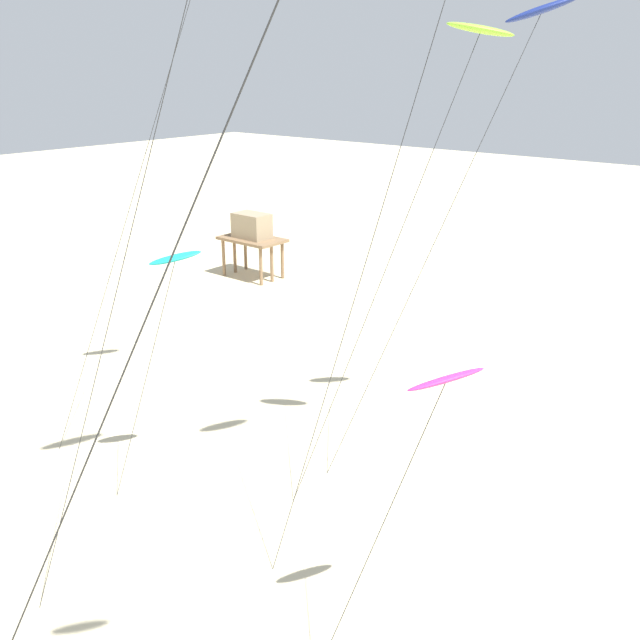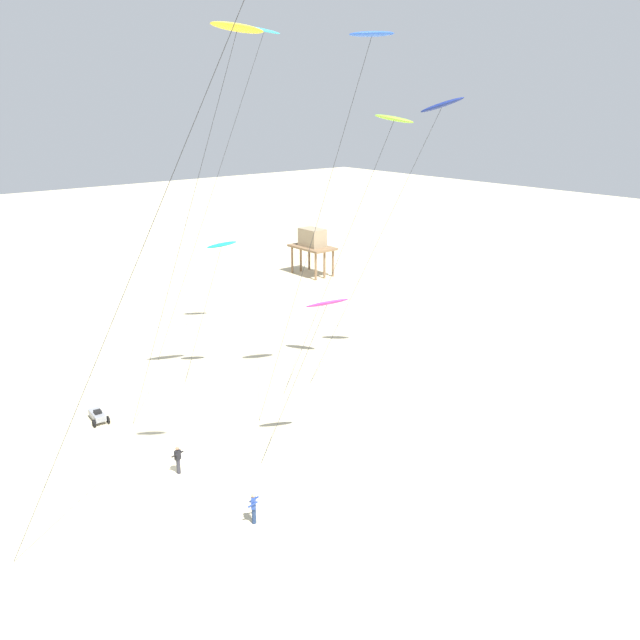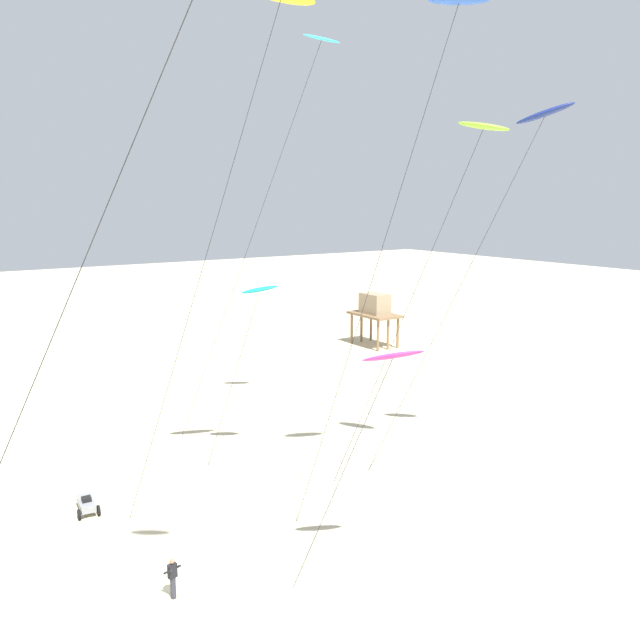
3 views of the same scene
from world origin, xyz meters
name	(u,v)px [view 3 (image 3 of 3)]	position (x,y,z in m)	size (l,w,h in m)	color
ground_plane	(159,577)	(0.00, 0.00, 0.00)	(260.00, 260.00, 0.00)	beige
kite_cyan	(317,50)	(-9.70, 14.38, 24.04)	(5.92, 8.89, 25.05)	#33BFE0
kite_navy	(544,117)	(1.65, 20.83, 19.53)	(6.31, 8.62, 20.34)	navy
kite_yellow	(279,1)	(-1.31, 6.86, 23.51)	(5.12, 7.98, 24.18)	yellow
kite_lime	(482,130)	(1.07, 16.92, 18.67)	(5.35, 7.21, 19.24)	#8CD833
kite_magenta	(392,359)	(5.87, 7.32, 9.47)	(3.00, 4.36, 9.95)	#D8339E
kite_teal	(259,292)	(-7.40, 8.93, 10.30)	(2.67, 3.72, 10.76)	teal
kite_blue	(457,8)	(3.12, 12.79, 23.15)	(4.77, 7.14, 23.68)	blue
kite_flyer_middle	(173,577)	(1.71, -0.02, 0.89)	(0.62, 0.64, 1.67)	#33333D
stilt_house	(375,308)	(-28.22, 34.06, 4.06)	(5.65, 3.34, 5.63)	#846647
beach_buggy	(86,504)	(-7.37, -1.04, 0.43)	(2.09, 1.07, 0.82)	gray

